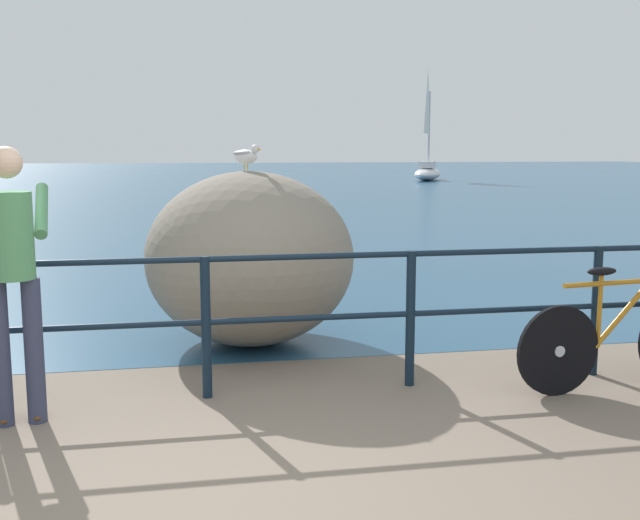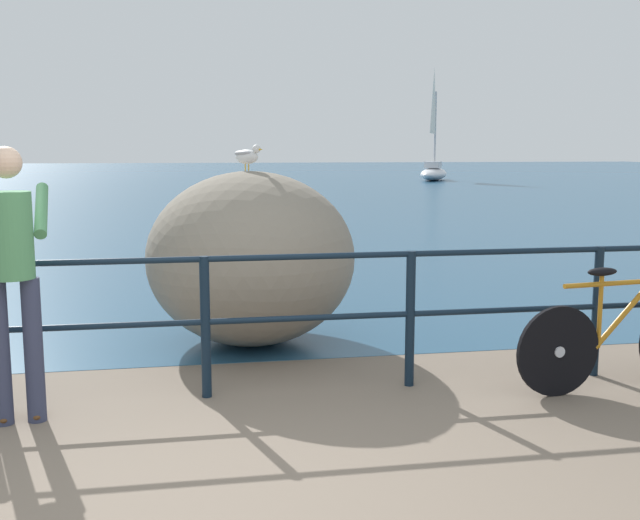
# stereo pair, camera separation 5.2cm
# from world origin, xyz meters

# --- Properties ---
(ground_plane) EXTENTS (120.00, 120.00, 0.10)m
(ground_plane) POSITION_xyz_m (0.00, 20.00, -0.05)
(ground_plane) COLOR #756656
(sea_surface) EXTENTS (120.00, 90.00, 0.01)m
(sea_surface) POSITION_xyz_m (0.00, 47.53, 0.00)
(sea_surface) COLOR navy
(sea_surface) RESTS_ON ground_plane
(promenade_railing) EXTENTS (9.10, 0.07, 1.02)m
(promenade_railing) POSITION_xyz_m (0.00, 1.71, 0.64)
(promenade_railing) COLOR black
(promenade_railing) RESTS_ON ground_plane
(bicycle) EXTENTS (1.69, 0.48, 0.92)m
(bicycle) POSITION_xyz_m (3.14, 1.38, 0.46)
(bicycle) COLOR black
(bicycle) RESTS_ON ground_plane
(person_at_railing) EXTENTS (0.50, 0.66, 1.78)m
(person_at_railing) POSITION_xyz_m (-1.21, 1.43, 0.99)
(person_at_railing) COLOR #333851
(person_at_railing) RESTS_ON ground_plane
(breakwater_boulder_main) EXTENTS (1.88, 2.03, 1.57)m
(breakwater_boulder_main) POSITION_xyz_m (0.45, 3.19, 0.78)
(breakwater_boulder_main) COLOR gray
(breakwater_boulder_main) RESTS_ON ground
(seagull) EXTENTS (0.28, 0.30, 0.23)m
(seagull) POSITION_xyz_m (0.43, 3.26, 1.71)
(seagull) COLOR gold
(seagull) RESTS_ON breakwater_boulder_main
(sailboat) EXTENTS (3.18, 4.51, 6.16)m
(sailboat) POSITION_xyz_m (13.51, 36.83, 0.71)
(sailboat) COLOR white
(sailboat) RESTS_ON sea_surface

